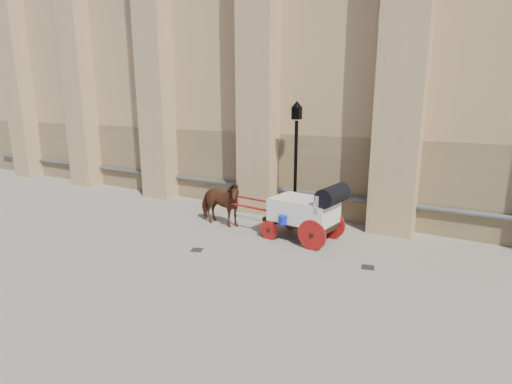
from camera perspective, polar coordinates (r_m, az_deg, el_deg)
The scene contains 6 objects.
ground at distance 12.16m, azimuth -4.02°, elevation -7.46°, with size 90.00×90.00×0.00m, color gray.
horse at distance 13.72m, azimuth -5.24°, elevation -1.59°, with size 0.85×1.88×1.59m, color #592B19.
carriage at distance 12.24m, azimuth 7.37°, elevation -2.51°, with size 4.30×1.63×1.84m.
street_lamp at distance 13.96m, azimuth 5.70°, elevation 4.79°, with size 0.39×0.39×4.22m.
drain_grate_near at distance 11.80m, azimuth -8.45°, elevation -8.19°, with size 0.32×0.32×0.01m, color black.
drain_grate_far at distance 10.95m, azimuth 15.71°, elevation -10.31°, with size 0.32×0.32×0.01m, color black.
Camera 1 is at (6.38, -9.42, 4.28)m, focal length 28.00 mm.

